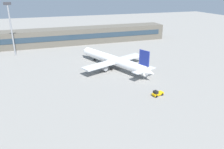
% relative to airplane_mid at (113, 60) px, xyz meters
% --- Properties ---
extents(ground_plane, '(400.00, 400.00, 0.00)m').
position_rel_airplane_mid_xyz_m(ground_plane, '(-11.04, -14.77, -3.21)').
color(ground_plane, gray).
extents(terminal_building, '(117.71, 12.13, 9.00)m').
position_rel_airplane_mid_xyz_m(terminal_building, '(-11.04, 47.20, 1.30)').
color(terminal_building, '#5B564C').
rests_on(terminal_building, ground_plane).
extents(airplane_mid, '(29.03, 40.39, 10.51)m').
position_rel_airplane_mid_xyz_m(airplane_mid, '(0.00, 0.00, 0.00)').
color(airplane_mid, white).
rests_on(airplane_mid, ground_plane).
extents(baggage_tug_yellow, '(3.86, 2.52, 1.75)m').
position_rel_airplane_mid_xyz_m(baggage_tug_yellow, '(4.35, -28.63, -2.41)').
color(baggage_tug_yellow, '#F2B20C').
rests_on(baggage_tug_yellow, ground_plane).
extents(floodlight_tower_west, '(3.20, 0.80, 24.60)m').
position_rel_airplane_mid_xyz_m(floodlight_tower_west, '(-38.79, 31.75, 11.10)').
color(floodlight_tower_west, gray).
rests_on(floodlight_tower_west, ground_plane).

